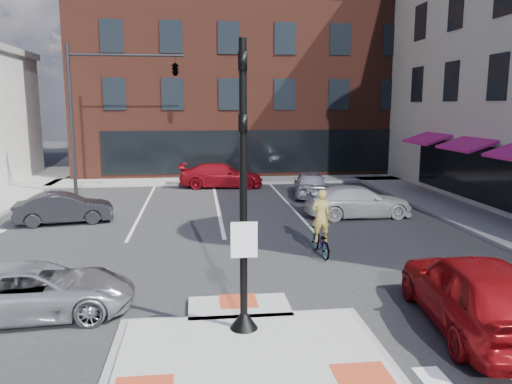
{
  "coord_description": "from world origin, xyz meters",
  "views": [
    {
      "loc": [
        -0.91,
        -9.56,
        4.82
      ],
      "look_at": [
        0.97,
        6.47,
        2.0
      ],
      "focal_mm": 35.0,
      "sensor_mm": 36.0,
      "label": 1
    }
  ],
  "objects": [
    {
      "name": "ground",
      "position": [
        0.0,
        0.0,
        0.0
      ],
      "size": [
        120.0,
        120.0,
        0.0
      ],
      "primitive_type": "plane",
      "color": "#28282B",
      "rests_on": "ground"
    },
    {
      "name": "refuge_island",
      "position": [
        0.0,
        -0.26,
        0.05
      ],
      "size": [
        5.4,
        4.65,
        0.13
      ],
      "color": "gray",
      "rests_on": "ground"
    },
    {
      "name": "sidewalk_e",
      "position": [
        10.8,
        10.0,
        0.07
      ],
      "size": [
        3.0,
        24.0,
        0.15
      ],
      "primitive_type": "cube",
      "color": "gray",
      "rests_on": "ground"
    },
    {
      "name": "sidewalk_n",
      "position": [
        3.0,
        22.0,
        0.07
      ],
      "size": [
        26.0,
        3.0,
        0.15
      ],
      "primitive_type": "cube",
      "color": "gray",
      "rests_on": "ground"
    },
    {
      "name": "building_n",
      "position": [
        3.0,
        31.99,
        7.8
      ],
      "size": [
        24.4,
        18.4,
        15.5
      ],
      "color": "#4C2117",
      "rests_on": "ground"
    },
    {
      "name": "building_far_left",
      "position": [
        -4.0,
        52.0,
        5.0
      ],
      "size": [
        10.0,
        12.0,
        10.0
      ],
      "primitive_type": "cube",
      "color": "slate",
      "rests_on": "ground"
    },
    {
      "name": "building_far_right",
      "position": [
        9.0,
        54.0,
        6.0
      ],
      "size": [
        12.0,
        12.0,
        12.0
      ],
      "primitive_type": "cube",
      "color": "brown",
      "rests_on": "ground"
    },
    {
      "name": "signal_pole",
      "position": [
        0.0,
        0.4,
        2.36
      ],
      "size": [
        0.6,
        0.6,
        5.98
      ],
      "color": "black",
      "rests_on": "refuge_island"
    },
    {
      "name": "mast_arm_signal",
      "position": [
        -3.47,
        18.0,
        6.21
      ],
      "size": [
        6.1,
        2.24,
        8.0
      ],
      "color": "black",
      "rests_on": "ground"
    },
    {
      "name": "silver_suv",
      "position": [
        -4.65,
        1.87,
        0.61
      ],
      "size": [
        4.55,
        2.4,
        1.22
      ],
      "primitive_type": "imported",
      "rotation": [
        0.0,
        0.0,
        1.66
      ],
      "color": "#AFB3B7",
      "rests_on": "ground"
    },
    {
      "name": "red_sedan",
      "position": [
        4.98,
        0.0,
        0.86
      ],
      "size": [
        2.58,
        5.25,
        1.72
      ],
      "primitive_type": "imported",
      "rotation": [
        0.0,
        0.0,
        3.03
      ],
      "color": "maroon",
      "rests_on": "ground"
    },
    {
      "name": "white_pickup",
      "position": [
        6.0,
        11.06,
        0.68
      ],
      "size": [
        4.73,
        2.07,
        1.35
      ],
      "primitive_type": "imported",
      "rotation": [
        0.0,
        0.0,
        1.61
      ],
      "color": "silver",
      "rests_on": "ground"
    },
    {
      "name": "bg_car_dark",
      "position": [
        -6.4,
        11.31,
        0.63
      ],
      "size": [
        4.03,
        2.0,
        1.27
      ],
      "primitive_type": "imported",
      "rotation": [
        0.0,
        0.0,
        1.75
      ],
      "color": "black",
      "rests_on": "ground"
    },
    {
      "name": "bg_car_silver",
      "position": [
        5.0,
        16.02,
        0.71
      ],
      "size": [
        2.32,
        4.37,
        1.42
      ],
      "primitive_type": "imported",
      "rotation": [
        0.0,
        0.0,
        2.98
      ],
      "color": "silver",
      "rests_on": "ground"
    },
    {
      "name": "bg_car_red",
      "position": [
        0.45,
        19.71,
        0.71
      ],
      "size": [
        5.08,
        2.47,
        1.42
      ],
      "primitive_type": "imported",
      "rotation": [
        0.0,
        0.0,
        1.47
      ],
      "color": "maroon",
      "rests_on": "ground"
    },
    {
      "name": "cyclist",
      "position": [
        3.0,
        5.76,
        0.73
      ],
      "size": [
        0.7,
        1.74,
        2.16
      ],
      "rotation": [
        0.0,
        0.0,
        3.2
      ],
      "color": "#3F3F44",
      "rests_on": "ground"
    }
  ]
}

